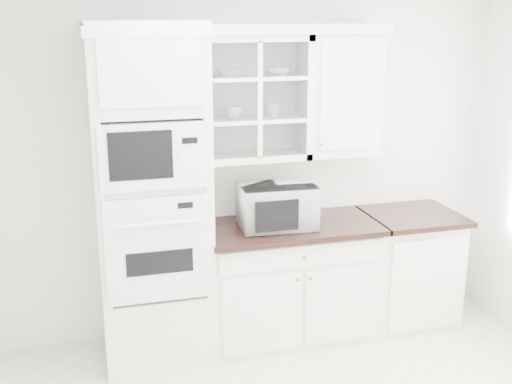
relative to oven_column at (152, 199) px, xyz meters
name	(u,v)px	position (x,y,z in m)	size (l,w,h in m)	color
room_shell	(303,137)	(0.75, -0.99, 0.58)	(4.00, 3.50, 2.70)	white
oven_column	(152,199)	(0.00, 0.00, 0.00)	(0.76, 0.68, 2.40)	white
base_cabinet_run	(290,279)	(1.03, 0.03, -0.74)	(1.32, 0.67, 0.92)	white
extra_base_cabinet	(407,266)	(2.03, 0.03, -0.74)	(0.72, 0.67, 0.92)	white
upper_cabinet_glass	(254,98)	(0.78, 0.17, 0.65)	(0.80, 0.33, 0.90)	white
upper_cabinet_solid	(341,95)	(1.46, 0.17, 0.65)	(0.55, 0.33, 0.90)	white
crown_molding	(240,29)	(0.68, 0.14, 1.14)	(2.14, 0.38, 0.07)	white
countertop_microwave	(277,205)	(0.91, 0.01, -0.12)	(0.55, 0.46, 0.32)	white
bowl_a	(230,73)	(0.61, 0.18, 0.83)	(0.19, 0.19, 0.05)	white
bowl_b	(279,71)	(0.97, 0.17, 0.84)	(0.17, 0.17, 0.05)	white
cup_a	(234,112)	(0.63, 0.16, 0.55)	(0.11, 0.11, 0.09)	white
cup_b	(273,110)	(0.93, 0.16, 0.56)	(0.10, 0.10, 0.10)	white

